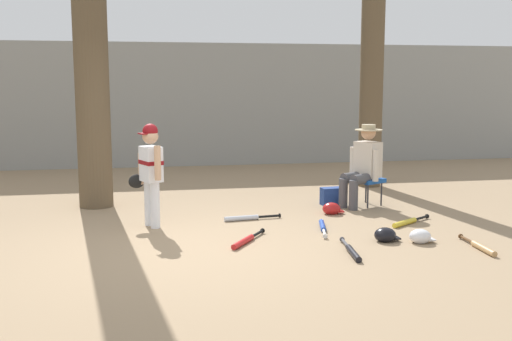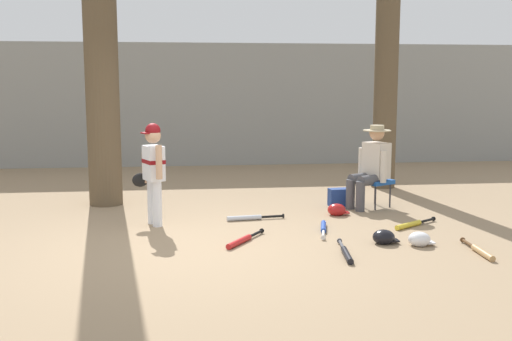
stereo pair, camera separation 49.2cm
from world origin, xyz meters
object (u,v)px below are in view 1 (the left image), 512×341
object	(u,v)px
folding_stool	(367,181)
batting_helmet_white	(420,236)
tree_behind_spectator	(373,27)
batting_helmet_red	(332,209)
bat_black_composite	(352,252)
handbag_beside_stool	(332,196)
bat_aluminum_silver	(246,218)
seated_spectator	(363,163)
bat_yellow_trainer	(407,222)
young_ballplayer	(150,168)
bat_blue_youth	(323,227)
tree_near_player	(89,10)
bat_red_barrel	(245,241)
bat_wood_tan	(481,247)
batting_helmet_black	(385,235)

from	to	relation	value
folding_stool	batting_helmet_white	distance (m)	2.15
tree_behind_spectator	folding_stool	bearing A→B (deg)	-112.04
batting_helmet_red	batting_helmet_white	xyz separation A→B (m)	(0.53, -1.65, -0.00)
tree_behind_spectator	bat_black_composite	bearing A→B (deg)	-113.25
tree_behind_spectator	batting_helmet_white	world-z (taller)	tree_behind_spectator
handbag_beside_stool	bat_aluminum_silver	size ratio (longest dim) A/B	0.44
seated_spectator	bat_yellow_trainer	distance (m)	1.37
young_ballplayer	bat_yellow_trainer	distance (m)	3.35
seated_spectator	bat_blue_youth	distance (m)	1.72
tree_near_player	batting_helmet_red	size ratio (longest dim) A/B	21.26
tree_near_player	young_ballplayer	xyz separation A→B (m)	(0.78, -1.43, -2.08)
tree_near_player	folding_stool	distance (m)	4.69
bat_red_barrel	bat_wood_tan	bearing A→B (deg)	-16.57
tree_near_player	young_ballplayer	bearing A→B (deg)	-61.43
folding_stool	tree_near_player	bearing A→B (deg)	170.48
bat_red_barrel	batting_helmet_white	xyz separation A→B (m)	(1.96, -0.33, 0.04)
bat_yellow_trainer	handbag_beside_stool	bearing A→B (deg)	111.82
seated_spectator	bat_blue_youth	bearing A→B (deg)	-127.85
bat_red_barrel	tree_near_player	bearing A→B (deg)	126.38
tree_behind_spectator	tree_near_player	bearing A→B (deg)	-168.06
bat_black_composite	bat_red_barrel	bearing A→B (deg)	147.89
bat_blue_youth	bat_aluminum_silver	size ratio (longest dim) A/B	0.97
batting_helmet_white	handbag_beside_stool	bearing A→B (deg)	98.10
bat_blue_youth	bat_aluminum_silver	distance (m)	1.09
bat_aluminum_silver	batting_helmet_red	world-z (taller)	batting_helmet_red
tree_behind_spectator	batting_helmet_white	xyz separation A→B (m)	(-0.83, -3.76, -2.68)
bat_yellow_trainer	batting_helmet_white	xyz separation A→B (m)	(-0.24, -0.86, 0.04)
bat_aluminum_silver	batting_helmet_black	size ratio (longest dim) A/B	2.62
bat_blue_youth	bat_yellow_trainer	size ratio (longest dim) A/B	1.08
bat_blue_youth	bat_aluminum_silver	bearing A→B (deg)	142.02
bat_aluminum_silver	folding_stool	bearing A→B (deg)	18.57
folding_stool	batting_helmet_black	distance (m)	2.09
young_ballplayer	bat_aluminum_silver	world-z (taller)	young_ballplayer
bat_red_barrel	batting_helmet_black	distance (m)	1.61
young_ballplayer	batting_helmet_red	xyz separation A→B (m)	(2.47, 0.29, -0.67)
bat_aluminum_silver	bat_black_composite	size ratio (longest dim) A/B	0.95
bat_black_composite	bat_blue_youth	bearing A→B (deg)	89.09
tree_near_player	batting_helmet_black	world-z (taller)	tree_near_player
tree_behind_spectator	bat_yellow_trainer	distance (m)	4.02
bat_yellow_trainer	bat_black_composite	xyz separation A→B (m)	(-1.16, -1.18, 0.00)
tree_behind_spectator	batting_helmet_red	xyz separation A→B (m)	(-1.36, -2.11, -2.68)
tree_behind_spectator	seated_spectator	size ratio (longest dim) A/B	5.06
tree_near_player	batting_helmet_white	size ratio (longest dim) A/B	21.51
bat_wood_tan	batting_helmet_white	size ratio (longest dim) A/B	2.64
bat_wood_tan	batting_helmet_black	size ratio (longest dim) A/B	2.60
handbag_beside_stool	bat_wood_tan	world-z (taller)	handbag_beside_stool
tree_near_player	batting_helmet_black	size ratio (longest dim) A/B	21.19
young_ballplayer	handbag_beside_stool	world-z (taller)	young_ballplayer
bat_blue_youth	bat_red_barrel	distance (m)	1.16
tree_behind_spectator	bat_red_barrel	world-z (taller)	tree_behind_spectator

